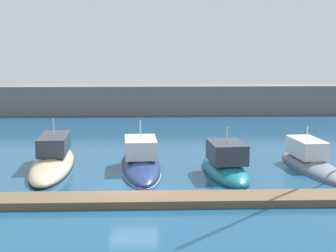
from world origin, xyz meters
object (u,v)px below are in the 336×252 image
object	(u,v)px
motorboat_slate_sixth	(311,162)
motorboat_navy_fourth	(141,162)
motorboat_teal_fifth	(225,165)
motorboat_sand_third	(53,161)

from	to	relation	value
motorboat_slate_sixth	motorboat_navy_fourth	bearing A→B (deg)	81.65
motorboat_teal_fifth	motorboat_slate_sixth	size ratio (longest dim) A/B	0.85
motorboat_teal_fifth	motorboat_navy_fourth	bearing A→B (deg)	67.56
motorboat_teal_fifth	motorboat_slate_sixth	world-z (taller)	motorboat_teal_fifth
motorboat_navy_fourth	motorboat_teal_fifth	world-z (taller)	motorboat_navy_fourth
motorboat_slate_sixth	motorboat_teal_fifth	bearing A→B (deg)	95.87
motorboat_sand_third	motorboat_teal_fifth	distance (m)	10.52
motorboat_sand_third	motorboat_navy_fourth	size ratio (longest dim) A/B	1.00
motorboat_sand_third	motorboat_slate_sixth	bearing A→B (deg)	-95.40
motorboat_navy_fourth	motorboat_slate_sixth	size ratio (longest dim) A/B	1.12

